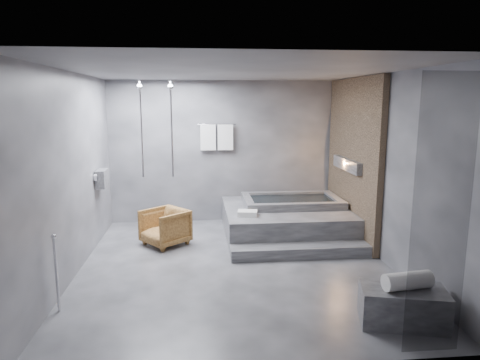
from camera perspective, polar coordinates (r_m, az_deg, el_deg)
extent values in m
plane|color=#313134|center=(6.46, -0.65, -11.32)|extent=(5.00, 5.00, 0.00)
cube|color=#535355|center=(6.01, -0.71, 14.32)|extent=(4.50, 5.00, 0.04)
cube|color=#3C3D42|center=(8.55, -2.13, 3.75)|extent=(4.50, 0.04, 2.80)
cube|color=#3C3D42|center=(3.65, 2.73, -5.35)|extent=(4.50, 0.04, 2.80)
cube|color=#3C3D42|center=(6.30, -21.52, 0.63)|extent=(0.04, 5.00, 2.80)
cube|color=#3C3D42|center=(6.66, 19.00, 1.29)|extent=(0.04, 5.00, 2.80)
cube|color=#937656|center=(7.78, 14.80, 2.75)|extent=(0.10, 2.40, 2.78)
cube|color=#FF9938|center=(7.77, 14.22, 2.02)|extent=(0.14, 1.20, 0.20)
cube|color=gray|center=(7.67, -17.92, 0.21)|extent=(0.16, 0.42, 0.30)
imported|color=beige|center=(7.58, -17.98, -0.25)|extent=(0.08, 0.08, 0.21)
imported|color=beige|center=(7.77, -17.66, -0.19)|extent=(0.07, 0.07, 0.15)
cylinder|color=silver|center=(8.06, -9.12, 6.79)|extent=(0.04, 0.04, 1.80)
cylinder|color=silver|center=(8.11, -13.03, 6.68)|extent=(0.04, 0.04, 1.80)
cylinder|color=silver|center=(8.44, -3.15, 7.41)|extent=(0.75, 0.02, 0.02)
cube|color=white|center=(8.43, -4.29, 5.68)|extent=(0.30, 0.06, 0.50)
cube|color=white|center=(8.44, -1.97, 5.72)|extent=(0.30, 0.06, 0.50)
cylinder|color=silver|center=(5.41, -23.27, -11.51)|extent=(0.04, 0.04, 0.90)
cube|color=black|center=(4.27, 25.19, -4.72)|extent=(0.55, 0.01, 2.60)
cube|color=#37373A|center=(7.89, 6.08, -5.40)|extent=(2.20, 2.00, 0.50)
cube|color=#37373A|center=(6.84, 8.07, -9.35)|extent=(2.20, 0.36, 0.18)
cube|color=#2F2F32|center=(5.16, 20.88, -15.45)|extent=(0.99, 0.69, 0.40)
imported|color=#4E3013|center=(7.36, -9.97, -6.20)|extent=(0.94, 0.94, 0.61)
cylinder|color=silver|center=(5.04, 21.45, -12.40)|extent=(0.55, 0.26, 0.19)
cube|color=silver|center=(7.21, 0.99, -4.45)|extent=(0.36, 0.29, 0.09)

